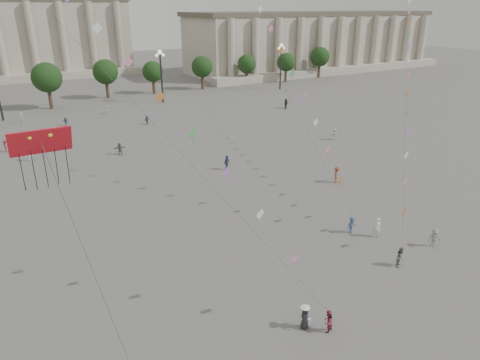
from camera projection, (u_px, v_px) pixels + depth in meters
ground at (338, 329)px, 26.96m from camera, size 360.00×360.00×0.00m
hall_east at (315, 41)px, 133.81m from camera, size 84.00×26.22×17.20m
hall_central at (38, 23)px, 124.79m from camera, size 48.30×34.30×35.50m
tree_row at (78, 77)px, 87.22m from camera, size 137.12×5.12×8.00m
lamp_post_mid_east at (161, 67)px, 87.10m from camera, size 2.00×0.90×10.65m
lamp_post_far_east at (281, 58)px, 101.12m from camera, size 2.00×0.90×10.65m
person_crowd_0 at (66, 122)px, 72.12m from camera, size 0.87×0.36×1.49m
person_crowd_4 at (108, 110)px, 80.10m from camera, size 1.10×1.53×1.59m
person_crowd_6 at (434, 238)px, 35.91m from camera, size 1.21×1.00×1.63m
person_crowd_7 at (334, 134)px, 64.60m from camera, size 1.61×0.56×1.72m
person_crowd_8 at (337, 175)px, 48.95m from camera, size 1.36×1.38×1.91m
person_crowd_9 at (286, 104)px, 84.32m from camera, size 1.82×1.30×1.90m
person_crowd_10 at (22, 118)px, 73.47m from camera, size 0.66×0.80×1.90m
person_crowd_12 at (120, 149)px, 58.17m from camera, size 1.61×0.64×1.69m
person_crowd_13 at (377, 227)px, 37.42m from camera, size 0.79×0.74×1.82m
person_crowd_16 at (31, 139)px, 62.29m from camera, size 1.16×0.75×1.83m
person_crowd_17 at (6, 146)px, 59.26m from camera, size 0.66×1.11×1.70m
person_crowd_18 at (227, 163)px, 52.77m from camera, size 1.17×0.90×1.86m
person_crowd_20 at (30, 155)px, 55.81m from camera, size 1.19×0.90×1.63m
person_crowd_21 at (147, 120)px, 73.14m from camera, size 1.41×1.04×1.48m
kite_flyer_0 at (328, 321)px, 26.51m from camera, size 0.90×0.81×1.54m
kite_flyer_1 at (352, 225)px, 38.09m from camera, size 1.05×0.65×1.57m
kite_flyer_2 at (401, 257)px, 33.22m from camera, size 0.98×0.90×1.63m
hat_person at (305, 317)px, 26.77m from camera, size 0.92×0.89×1.69m
dragon_kite at (45, 161)px, 16.06m from camera, size 2.22×2.61×13.68m
kite_train_east at (409, 11)px, 54.61m from camera, size 43.45×40.00×67.95m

